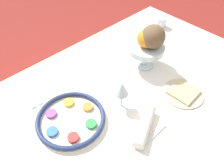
# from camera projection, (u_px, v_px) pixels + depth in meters

# --- Properties ---
(ground_plane) EXTENTS (8.00, 8.00, 0.00)m
(ground_plane) POSITION_uv_depth(u_px,v_px,m) (121.00, 163.00, 1.56)
(ground_plane) COLOR maroon
(dining_table) EXTENTS (1.57, 1.00, 0.73)m
(dining_table) POSITION_uv_depth(u_px,v_px,m) (123.00, 136.00, 1.30)
(dining_table) COLOR white
(dining_table) RESTS_ON ground_plane
(seder_plate) EXTENTS (0.30, 0.30, 0.03)m
(seder_plate) POSITION_uv_depth(u_px,v_px,m) (71.00, 119.00, 0.92)
(seder_plate) COLOR white
(seder_plate) RESTS_ON dining_table
(wine_glass) EXTENTS (0.07, 0.07, 0.15)m
(wine_glass) POSITION_uv_depth(u_px,v_px,m) (122.00, 90.00, 0.92)
(wine_glass) COLOR silver
(wine_glass) RESTS_ON dining_table
(fruit_stand) EXTENTS (0.19, 0.19, 0.13)m
(fruit_stand) POSITION_uv_depth(u_px,v_px,m) (146.00, 50.00, 1.12)
(fruit_stand) COLOR silver
(fruit_stand) RESTS_ON dining_table
(orange_fruit) EXTENTS (0.09, 0.09, 0.09)m
(orange_fruit) POSITION_uv_depth(u_px,v_px,m) (146.00, 39.00, 1.06)
(orange_fruit) COLOR orange
(orange_fruit) RESTS_ON fruit_stand
(coconut) EXTENTS (0.12, 0.12, 0.12)m
(coconut) POSITION_uv_depth(u_px,v_px,m) (153.00, 37.00, 1.05)
(coconut) COLOR brown
(coconut) RESTS_ON fruit_stand
(bread_plate) EXTENTS (0.19, 0.19, 0.02)m
(bread_plate) POSITION_uv_depth(u_px,v_px,m) (183.00, 93.00, 1.04)
(bread_plate) COLOR beige
(bread_plate) RESTS_ON dining_table
(napkin_roll) EXTENTS (0.20, 0.13, 0.05)m
(napkin_roll) POSITION_uv_depth(u_px,v_px,m) (145.00, 126.00, 0.89)
(napkin_roll) COLOR white
(napkin_roll) RESTS_ON dining_table
(cup_near) EXTENTS (0.07, 0.07, 0.07)m
(cup_near) POSITION_uv_depth(u_px,v_px,m) (161.00, 22.00, 1.44)
(cup_near) COLOR silver
(cup_near) RESTS_ON dining_table
(fork_left) EXTENTS (0.07, 0.16, 0.01)m
(fork_left) POSITION_uv_depth(u_px,v_px,m) (31.00, 96.00, 1.03)
(fork_left) COLOR silver
(fork_left) RESTS_ON dining_table
(fork_right) EXTENTS (0.06, 0.16, 0.01)m
(fork_right) POSITION_uv_depth(u_px,v_px,m) (36.00, 92.00, 1.05)
(fork_right) COLOR silver
(fork_right) RESTS_ON dining_table
(spoon) EXTENTS (0.15, 0.02, 0.01)m
(spoon) POSITION_uv_depth(u_px,v_px,m) (153.00, 134.00, 0.89)
(spoon) COLOR silver
(spoon) RESTS_ON dining_table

